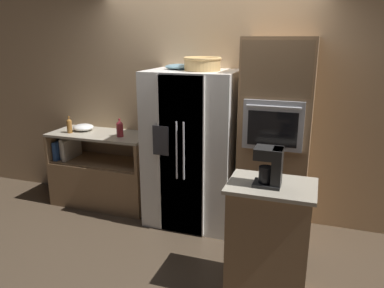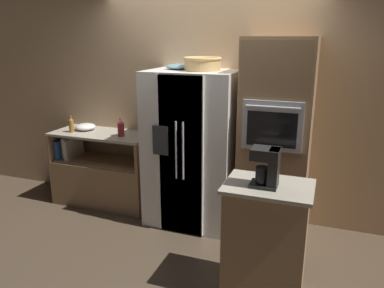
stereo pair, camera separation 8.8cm
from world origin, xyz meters
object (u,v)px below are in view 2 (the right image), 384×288
fruit_bowl (179,67)px  bottle_short (121,128)px  mixing_bowl (85,127)px  bottle_tall (71,125)px  wall_oven (275,140)px  coffee_maker (268,166)px  wicker_basket (203,63)px  refrigerator (192,149)px

fruit_bowl → bottle_short: (-0.72, -0.07, -0.72)m
fruit_bowl → mixing_bowl: size_ratio=1.19×
fruit_bowl → bottle_tall: 1.58m
wall_oven → fruit_bowl: 1.29m
wall_oven → mixing_bowl: wall_oven is taller
mixing_bowl → coffee_maker: bearing=-25.4°
wicker_basket → bottle_short: size_ratio=1.81×
wicker_basket → refrigerator: bearing=-179.1°
bottle_tall → bottle_short: 0.68m
wall_oven → fruit_bowl: wall_oven is taller
refrigerator → fruit_bowl: size_ratio=5.75×
bottle_tall → mixing_bowl: size_ratio=0.83×
wicker_basket → coffee_maker: 1.52m
mixing_bowl → refrigerator: bearing=-4.7°
refrigerator → mixing_bowl: size_ratio=6.87×
wicker_basket → bottle_tall: size_ratio=1.88×
coffee_maker → wicker_basket: bearing=129.8°
coffee_maker → fruit_bowl: bearing=135.9°
bottle_tall → coffee_maker: coffee_maker is taller
bottle_short → coffee_maker: coffee_maker is taller
bottle_tall → fruit_bowl: bearing=4.6°
wall_oven → bottle_tall: wall_oven is taller
wicker_basket → mixing_bowl: bearing=175.7°
refrigerator → bottle_tall: bearing=-178.9°
wicker_basket → bottle_short: 1.27m
bottle_tall → wicker_basket: bearing=1.1°
fruit_bowl → bottle_tall: size_ratio=1.43×
bottle_short → mixing_bowl: bottle_short is taller
wall_oven → wicker_basket: bearing=-176.4°
wall_oven → bottle_short: wall_oven is taller
wall_oven → wicker_basket: 1.09m
bottle_short → mixing_bowl: bearing=168.9°
bottle_short → mixing_bowl: size_ratio=0.87×
wicker_basket → bottle_short: wicker_basket is taller
wall_oven → mixing_bowl: size_ratio=8.24×
refrigerator → fruit_bowl: bearing=155.3°
wall_oven → bottle_short: bearing=-178.6°
bottle_tall → coffee_maker: size_ratio=0.69×
bottle_tall → bottle_short: (0.67, 0.04, 0.01)m
refrigerator → mixing_bowl: refrigerator is taller
bottle_tall → mixing_bowl: bearing=59.1°
bottle_short → coffee_maker: 2.17m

